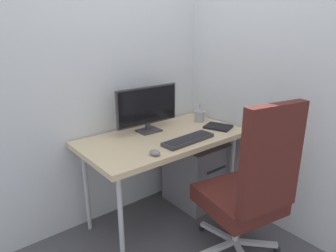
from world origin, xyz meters
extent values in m
plane|color=#4C4C51|center=(0.00, 0.00, 0.00)|extent=(8.00, 8.00, 0.00)
cube|color=silver|center=(0.00, 0.38, 1.40)|extent=(2.61, 0.04, 2.80)
cube|color=silver|center=(0.67, -0.19, 1.40)|extent=(0.04, 2.02, 2.80)
cube|color=#D1B78C|center=(0.00, 0.00, 0.72)|extent=(1.29, 0.70, 0.04)
cylinder|color=#B2B5BA|center=(-0.55, -0.26, 0.35)|extent=(0.03, 0.03, 0.70)
cylinder|color=#B2B5BA|center=(0.55, -0.26, 0.35)|extent=(0.03, 0.03, 0.70)
cylinder|color=#B2B5BA|center=(-0.55, 0.26, 0.35)|extent=(0.03, 0.03, 0.70)
cylinder|color=#B2B5BA|center=(0.55, 0.26, 0.35)|extent=(0.03, 0.03, 0.70)
cube|color=silver|center=(0.02, -0.60, 0.07)|extent=(0.30, 0.09, 0.03)
sphere|color=black|center=(0.37, -0.85, 0.03)|extent=(0.05, 0.05, 0.05)
cube|color=silver|center=(0.27, -0.74, 0.07)|extent=(0.23, 0.24, 0.03)
sphere|color=black|center=(0.44, -0.50, 0.03)|extent=(0.05, 0.05, 0.05)
cube|color=silver|center=(0.30, -0.57, 0.07)|extent=(0.29, 0.16, 0.03)
sphere|color=black|center=(0.13, -0.33, 0.03)|extent=(0.05, 0.05, 0.05)
cube|color=silver|center=(0.15, -0.48, 0.07)|extent=(0.07, 0.30, 0.03)
cylinder|color=silver|center=(0.16, -0.63, 0.22)|extent=(0.04, 0.04, 0.28)
cube|color=#4C1E19|center=(0.16, -0.63, 0.42)|extent=(0.56, 0.57, 0.12)
cube|color=#4C1E19|center=(0.12, -0.87, 0.81)|extent=(0.44, 0.15, 0.67)
cube|color=slate|center=(0.41, 0.03, 0.29)|extent=(0.44, 0.47, 0.57)
cube|color=#262628|center=(0.41, -0.21, 0.40)|extent=(0.22, 0.01, 0.02)
cube|color=#333338|center=(-0.02, 0.16, 0.75)|extent=(0.18, 0.15, 0.01)
cube|color=#333338|center=(-0.02, 0.17, 0.79)|extent=(0.04, 0.02, 0.06)
cube|color=#333338|center=(-0.02, 0.17, 0.96)|extent=(0.56, 0.02, 0.30)
cube|color=black|center=(-0.02, 0.16, 0.96)|extent=(0.54, 0.01, 0.28)
cube|color=#333338|center=(0.07, -0.21, 0.76)|extent=(0.44, 0.15, 0.03)
cube|color=black|center=(0.07, -0.21, 0.77)|extent=(0.41, 0.13, 0.00)
ellipsoid|color=slate|center=(-0.27, -0.26, 0.76)|extent=(0.07, 0.09, 0.04)
cylinder|color=#9EA0A5|center=(0.49, 0.09, 0.79)|extent=(0.09, 0.09, 0.10)
cylinder|color=silver|center=(0.48, 0.09, 0.85)|extent=(0.02, 0.01, 0.12)
cylinder|color=silver|center=(0.50, 0.09, 0.85)|extent=(0.02, 0.01, 0.12)
torus|color=#333338|center=(0.49, 0.09, 0.80)|extent=(0.03, 0.04, 0.01)
cylinder|color=purple|center=(0.50, 0.11, 0.84)|extent=(0.01, 0.02, 0.13)
cube|color=black|center=(0.48, -0.14, 0.75)|extent=(0.23, 0.26, 0.02)
camera|label=1|loc=(-1.35, -1.73, 1.54)|focal=31.95mm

